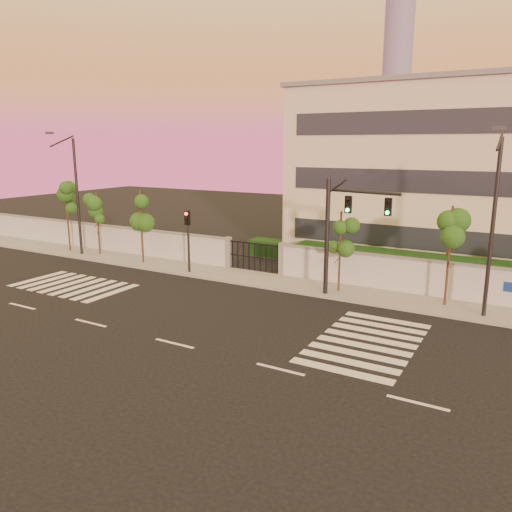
% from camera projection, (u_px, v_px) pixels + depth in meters
% --- Properties ---
extents(ground, '(120.00, 120.00, 0.00)m').
position_uv_depth(ground, '(174.00, 344.00, 20.99)').
color(ground, black).
rests_on(ground, ground).
extents(sidewalk, '(60.00, 3.00, 0.15)m').
position_uv_depth(sidewalk, '(285.00, 283.00, 29.87)').
color(sidewalk, gray).
rests_on(sidewalk, ground).
extents(perimeter_wall, '(60.00, 0.36, 2.20)m').
position_uv_depth(perimeter_wall, '(298.00, 262.00, 30.88)').
color(perimeter_wall, '#AAACB1').
rests_on(perimeter_wall, ground).
extents(hedge_row, '(41.00, 4.25, 1.80)m').
position_uv_depth(hedge_row, '(330.00, 259.00, 32.74)').
color(hedge_row, black).
rests_on(hedge_row, ground).
extents(institutional_building, '(24.40, 12.40, 12.25)m').
position_uv_depth(institutional_building, '(480.00, 175.00, 33.93)').
color(institutional_building, beige).
rests_on(institutional_building, ground).
extents(distant_skyscraper, '(16.00, 16.00, 118.00)m').
position_uv_depth(distant_skyscraper, '(398.00, 45.00, 276.21)').
color(distant_skyscraper, slate).
rests_on(distant_skyscraper, ground).
extents(road_markings, '(57.00, 7.62, 0.02)m').
position_uv_depth(road_markings, '(197.00, 312.00, 24.94)').
color(road_markings, silver).
rests_on(road_markings, ground).
extents(street_tree_a, '(1.62, 1.29, 5.42)m').
position_uv_depth(street_tree_a, '(67.00, 201.00, 37.91)').
color(street_tree_a, '#382314').
rests_on(street_tree_a, ground).
extents(street_tree_b, '(1.53, 1.22, 4.76)m').
position_uv_depth(street_tree_b, '(97.00, 210.00, 36.79)').
color(street_tree_b, '#382314').
rests_on(street_tree_b, ground).
extents(street_tree_c, '(1.64, 1.30, 5.15)m').
position_uv_depth(street_tree_c, '(141.00, 210.00, 34.12)').
color(street_tree_c, '#382314').
rests_on(street_tree_c, ground).
extents(street_tree_d, '(1.47, 1.17, 4.64)m').
position_uv_depth(street_tree_d, '(341.00, 234.00, 27.35)').
color(street_tree_d, '#382314').
rests_on(street_tree_d, ground).
extents(street_tree_e, '(1.56, 1.24, 5.23)m').
position_uv_depth(street_tree_e, '(451.00, 234.00, 24.81)').
color(street_tree_e, '#382314').
rests_on(street_tree_e, ground).
extents(traffic_signal_main, '(4.05, 0.95, 6.45)m').
position_uv_depth(traffic_signal_main, '(342.00, 224.00, 26.34)').
color(traffic_signal_main, black).
rests_on(traffic_signal_main, ground).
extents(traffic_signal_secondary, '(0.33, 0.33, 4.22)m').
position_uv_depth(traffic_signal_secondary, '(188.00, 233.00, 31.70)').
color(traffic_signal_secondary, black).
rests_on(traffic_signal_secondary, ground).
extents(streetlight_west, '(0.54, 2.18, 9.05)m').
position_uv_depth(streetlight_west, '(75.00, 191.00, 36.39)').
color(streetlight_west, black).
rests_on(streetlight_west, ground).
extents(streetlight_east, '(0.53, 2.15, 8.94)m').
position_uv_depth(streetlight_east, '(493.00, 220.00, 22.83)').
color(streetlight_east, black).
rests_on(streetlight_east, ground).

